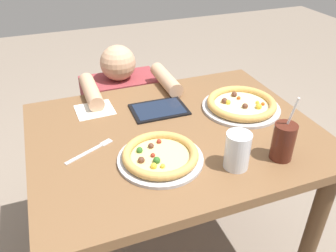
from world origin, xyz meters
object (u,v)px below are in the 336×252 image
diner_seated (124,129)px  water_cup_clear (237,150)px  drink_cup_colored (283,141)px  pizza_far (241,104)px  tablet (159,109)px  pizza_near (160,156)px  fork (92,150)px

diner_seated → water_cup_clear: bearing=-78.1°
drink_cup_colored → water_cup_clear: 0.17m
diner_seated → pizza_far: bearing=-53.2°
drink_cup_colored → tablet: size_ratio=1.00×
pizza_far → tablet: 0.36m
pizza_near → pizza_far: 0.51m
pizza_near → diner_seated: (0.04, 0.78, -0.37)m
diner_seated → fork: bearing=-112.3°
pizza_far → diner_seated: diner_seated is taller
pizza_far → diner_seated: bearing=126.8°
drink_cup_colored → fork: bearing=155.9°
tablet → diner_seated: diner_seated is taller
pizza_far → water_cup_clear: water_cup_clear is taller
drink_cup_colored → tablet: 0.56m
pizza_far → drink_cup_colored: size_ratio=1.41×
pizza_near → pizza_far: size_ratio=0.89×
pizza_far → drink_cup_colored: drink_cup_colored is taller
fork → diner_seated: 0.77m
pizza_far → diner_seated: (-0.41, 0.55, -0.37)m
water_cup_clear → tablet: water_cup_clear is taller
water_cup_clear → pizza_near: bearing=152.3°
drink_cup_colored → fork: size_ratio=1.28×
water_cup_clear → tablet: 0.48m
fork → water_cup_clear: bearing=-30.6°
water_cup_clear → tablet: (-0.12, 0.46, -0.06)m
pizza_near → water_cup_clear: 0.27m
pizza_far → water_cup_clear: 0.41m
drink_cup_colored → tablet: bearing=121.8°
drink_cup_colored → water_cup_clear: (-0.17, 0.01, -0.00)m
drink_cup_colored → fork: drink_cup_colored is taller
pizza_far → fork: pizza_far is taller
pizza_far → fork: 0.68m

